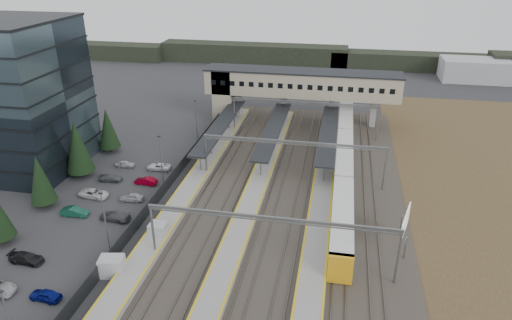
% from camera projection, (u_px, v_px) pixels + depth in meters
% --- Properties ---
extents(ground, '(220.00, 220.00, 0.00)m').
position_uv_depth(ground, '(192.00, 222.00, 62.13)').
color(ground, '#2B2B2D').
rests_on(ground, ground).
extents(conifer_row, '(4.42, 49.82, 9.50)m').
position_uv_depth(conifer_row, '(22.00, 190.00, 60.37)').
color(conifer_row, black).
rests_on(conifer_row, ground).
extents(car_park, '(10.74, 44.70, 1.29)m').
position_uv_depth(car_park, '(73.00, 237.00, 57.76)').
color(car_park, silver).
rests_on(car_park, ground).
extents(lampposts, '(0.50, 53.25, 8.07)m').
position_uv_depth(lampposts, '(137.00, 184.00, 62.77)').
color(lampposts, slate).
rests_on(lampposts, ground).
extents(fence, '(0.08, 90.00, 2.00)m').
position_uv_depth(fence, '(160.00, 193.00, 67.26)').
color(fence, '#26282B').
rests_on(fence, ground).
extents(relay_cabin_near, '(3.02, 2.44, 2.25)m').
position_uv_depth(relay_cabin_near, '(112.00, 266.00, 51.70)').
color(relay_cabin_near, '#A9ABAF').
rests_on(relay_cabin_near, ground).
extents(relay_cabin_far, '(2.24, 1.87, 2.03)m').
position_uv_depth(relay_cabin_far, '(158.00, 230.00, 58.45)').
color(relay_cabin_far, '#A9ABAF').
rests_on(relay_cabin_far, ground).
extents(rail_corridor, '(34.00, 90.00, 0.92)m').
position_uv_depth(rail_corridor, '(266.00, 208.00, 64.89)').
color(rail_corridor, '#38322B').
rests_on(rail_corridor, ground).
extents(canopies, '(23.10, 30.00, 3.28)m').
position_uv_depth(canopies, '(273.00, 129.00, 83.34)').
color(canopies, black).
rests_on(canopies, ground).
extents(footbridge, '(40.40, 6.40, 11.20)m').
position_uv_depth(footbridge, '(288.00, 85.00, 94.89)').
color(footbridge, tan).
rests_on(footbridge, ground).
extents(gantries, '(28.40, 62.28, 7.17)m').
position_uv_depth(gantries, '(283.00, 180.00, 60.25)').
color(gantries, slate).
rests_on(gantries, ground).
extents(train, '(2.79, 58.34, 3.52)m').
position_uv_depth(train, '(344.00, 161.00, 75.34)').
color(train, silver).
rests_on(train, ground).
extents(billboard, '(1.66, 5.74, 5.00)m').
position_uv_depth(billboard, '(405.00, 224.00, 55.45)').
color(billboard, slate).
rests_on(billboard, ground).
extents(treeline_far, '(170.00, 19.00, 7.00)m').
position_uv_depth(treeline_far, '(360.00, 60.00, 139.05)').
color(treeline_far, black).
rests_on(treeline_far, ground).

